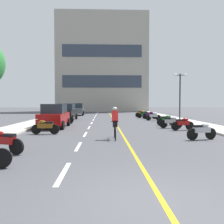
# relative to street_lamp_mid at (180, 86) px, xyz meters

# --- Properties ---
(ground_plane) EXTENTS (140.00, 140.00, 0.00)m
(ground_plane) POSITION_rel_street_lamp_mid_xyz_m (-7.33, 0.10, -3.74)
(ground_plane) COLOR #47474C
(curb_left) EXTENTS (2.40, 72.00, 0.12)m
(curb_left) POSITION_rel_street_lamp_mid_xyz_m (-14.53, 3.10, -3.68)
(curb_left) COLOR #B7B2A8
(curb_left) RESTS_ON ground
(curb_right) EXTENTS (2.40, 72.00, 0.12)m
(curb_right) POSITION_rel_street_lamp_mid_xyz_m (-0.13, 3.10, -3.68)
(curb_right) COLOR #B7B2A8
(curb_right) RESTS_ON ground
(lane_dash_0) EXTENTS (0.14, 2.20, 0.01)m
(lane_dash_0) POSITION_rel_street_lamp_mid_xyz_m (-9.33, -18.90, -3.73)
(lane_dash_0) COLOR silver
(lane_dash_0) RESTS_ON ground
(lane_dash_1) EXTENTS (0.14, 2.20, 0.01)m
(lane_dash_1) POSITION_rel_street_lamp_mid_xyz_m (-9.33, -14.90, -3.73)
(lane_dash_1) COLOR silver
(lane_dash_1) RESTS_ON ground
(lane_dash_2) EXTENTS (0.14, 2.20, 0.01)m
(lane_dash_2) POSITION_rel_street_lamp_mid_xyz_m (-9.33, -10.90, -3.73)
(lane_dash_2) COLOR silver
(lane_dash_2) RESTS_ON ground
(lane_dash_3) EXTENTS (0.14, 2.20, 0.01)m
(lane_dash_3) POSITION_rel_street_lamp_mid_xyz_m (-9.33, -6.90, -3.73)
(lane_dash_3) COLOR silver
(lane_dash_3) RESTS_ON ground
(lane_dash_4) EXTENTS (0.14, 2.20, 0.01)m
(lane_dash_4) POSITION_rel_street_lamp_mid_xyz_m (-9.33, -2.90, -3.73)
(lane_dash_4) COLOR silver
(lane_dash_4) RESTS_ON ground
(lane_dash_5) EXTENTS (0.14, 2.20, 0.01)m
(lane_dash_5) POSITION_rel_street_lamp_mid_xyz_m (-9.33, 1.10, -3.73)
(lane_dash_5) COLOR silver
(lane_dash_5) RESTS_ON ground
(lane_dash_6) EXTENTS (0.14, 2.20, 0.01)m
(lane_dash_6) POSITION_rel_street_lamp_mid_xyz_m (-9.33, 5.10, -3.73)
(lane_dash_6) COLOR silver
(lane_dash_6) RESTS_ON ground
(lane_dash_7) EXTENTS (0.14, 2.20, 0.01)m
(lane_dash_7) POSITION_rel_street_lamp_mid_xyz_m (-9.33, 9.10, -3.73)
(lane_dash_7) COLOR silver
(lane_dash_7) RESTS_ON ground
(lane_dash_8) EXTENTS (0.14, 2.20, 0.01)m
(lane_dash_8) POSITION_rel_street_lamp_mid_xyz_m (-9.33, 13.10, -3.73)
(lane_dash_8) COLOR silver
(lane_dash_8) RESTS_ON ground
(lane_dash_9) EXTENTS (0.14, 2.20, 0.01)m
(lane_dash_9) POSITION_rel_street_lamp_mid_xyz_m (-9.33, 17.10, -3.73)
(lane_dash_9) COLOR silver
(lane_dash_9) RESTS_ON ground
(lane_dash_10) EXTENTS (0.14, 2.20, 0.01)m
(lane_dash_10) POSITION_rel_street_lamp_mid_xyz_m (-9.33, 21.10, -3.73)
(lane_dash_10) COLOR silver
(lane_dash_10) RESTS_ON ground
(lane_dash_11) EXTENTS (0.14, 2.20, 0.01)m
(lane_dash_11) POSITION_rel_street_lamp_mid_xyz_m (-9.33, 25.10, -3.73)
(lane_dash_11) COLOR silver
(lane_dash_11) RESTS_ON ground
(centre_line_yellow) EXTENTS (0.12, 66.00, 0.01)m
(centre_line_yellow) POSITION_rel_street_lamp_mid_xyz_m (-7.08, 3.10, -3.73)
(centre_line_yellow) COLOR gold
(centre_line_yellow) RESTS_ON ground
(office_building) EXTENTS (19.41, 6.40, 20.90)m
(office_building) POSITION_rel_street_lamp_mid_xyz_m (-8.44, 27.24, 6.71)
(office_building) COLOR #9E998E
(office_building) RESTS_ON ground
(street_lamp_mid) EXTENTS (1.46, 0.36, 4.92)m
(street_lamp_mid) POSITION_rel_street_lamp_mid_xyz_m (0.00, 0.00, 0.00)
(street_lamp_mid) COLOR black
(street_lamp_mid) RESTS_ON curb_right
(parked_car_near) EXTENTS (1.95, 4.21, 1.82)m
(parked_car_near) POSITION_rel_street_lamp_mid_xyz_m (-11.97, -6.96, -2.82)
(parked_car_near) COLOR black
(parked_car_near) RESTS_ON ground
(parked_car_mid) EXTENTS (2.05, 4.26, 1.82)m
(parked_car_mid) POSITION_rel_street_lamp_mid_xyz_m (-12.26, 1.05, -2.82)
(parked_car_mid) COLOR black
(parked_car_mid) RESTS_ON ground
(parked_car_far) EXTENTS (2.09, 4.28, 1.82)m
(parked_car_far) POSITION_rel_street_lamp_mid_xyz_m (-12.13, 10.86, -2.82)
(parked_car_far) COLOR black
(parked_car_far) RESTS_ON ground
(motorcycle_1) EXTENTS (1.64, 0.79, 0.92)m
(motorcycle_1) POSITION_rel_street_lamp_mid_xyz_m (-11.98, -16.33, -3.27)
(motorcycle_1) COLOR black
(motorcycle_1) RESTS_ON ground
(motorcycle_2) EXTENTS (1.68, 0.67, 0.92)m
(motorcycle_2) POSITION_rel_street_lamp_mid_xyz_m (-3.12, -13.25, -3.27)
(motorcycle_2) COLOR black
(motorcycle_2) RESTS_ON ground
(motorcycle_3) EXTENTS (1.70, 0.60, 0.92)m
(motorcycle_3) POSITION_rel_street_lamp_mid_xyz_m (-11.77, -10.79, -3.27)
(motorcycle_3) COLOR black
(motorcycle_3) RESTS_ON ground
(motorcycle_4) EXTENTS (1.69, 0.63, 0.92)m
(motorcycle_4) POSITION_rel_street_lamp_mid_xyz_m (-2.71, -9.04, -3.27)
(motorcycle_4) COLOR black
(motorcycle_4) RESTS_ON ground
(motorcycle_5) EXTENTS (1.69, 0.60, 0.92)m
(motorcycle_5) POSITION_rel_street_lamp_mid_xyz_m (-3.13, -7.64, -3.27)
(motorcycle_5) COLOR black
(motorcycle_5) RESTS_ON ground
(motorcycle_6) EXTENTS (1.67, 0.68, 0.92)m
(motorcycle_6) POSITION_rel_street_lamp_mid_xyz_m (-2.93, -5.54, -3.27)
(motorcycle_6) COLOR black
(motorcycle_6) RESTS_ON ground
(motorcycle_7) EXTENTS (1.69, 0.63, 0.92)m
(motorcycle_7) POSITION_rel_street_lamp_mid_xyz_m (-11.78, -3.86, -3.27)
(motorcycle_7) COLOR black
(motorcycle_7) RESTS_ON ground
(motorcycle_8) EXTENTS (1.70, 0.60, 0.92)m
(motorcycle_8) POSITION_rel_street_lamp_mid_xyz_m (-12.03, -1.92, -3.27)
(motorcycle_8) COLOR black
(motorcycle_8) RESTS_ON ground
(motorcycle_9) EXTENTS (1.70, 0.60, 0.92)m
(motorcycle_9) POSITION_rel_street_lamp_mid_xyz_m (-2.83, 0.10, -3.27)
(motorcycle_9) COLOR black
(motorcycle_9) RESTS_ON ground
(motorcycle_10) EXTENTS (1.70, 0.60, 0.92)m
(motorcycle_10) POSITION_rel_street_lamp_mid_xyz_m (-2.76, 2.50, -3.27)
(motorcycle_10) COLOR black
(motorcycle_10) RESTS_ON ground
(motorcycle_11) EXTENTS (1.69, 0.60, 0.92)m
(motorcycle_11) POSITION_rel_street_lamp_mid_xyz_m (-3.15, 4.00, -3.27)
(motorcycle_11) COLOR black
(motorcycle_11) RESTS_ON ground
(motorcycle_12) EXTENTS (1.70, 0.60, 0.92)m
(motorcycle_12) POSITION_rel_street_lamp_mid_xyz_m (-3.14, 6.03, -3.27)
(motorcycle_12) COLOR black
(motorcycle_12) RESTS_ON ground
(cyclist_rider) EXTENTS (0.42, 1.77, 1.71)m
(cyclist_rider) POSITION_rel_street_lamp_mid_xyz_m (-7.61, -12.79, -2.85)
(cyclist_rider) COLOR black
(cyclist_rider) RESTS_ON ground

